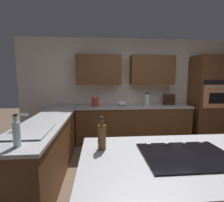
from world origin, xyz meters
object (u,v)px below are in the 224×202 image
(mixing_bowl, at_px, (121,103))
(spice_rack, at_px, (169,99))
(blender, at_px, (147,100))
(oil_bottle, at_px, (102,136))
(sink_unit, at_px, (31,130))
(kettle, at_px, (95,102))
(cooktop, at_px, (187,155))
(dish_soap_bottle, at_px, (17,133))
(wall_oven, at_px, (208,98))

(mixing_bowl, bearing_deg, spice_rack, -176.78)
(blender, bearing_deg, spice_rack, -173.31)
(oil_bottle, bearing_deg, spice_rack, -124.07)
(sink_unit, distance_m, kettle, 2.12)
(cooktop, height_order, mixing_bowl, mixing_bowl)
(sink_unit, height_order, spice_rack, spice_rack)
(cooktop, height_order, kettle, kettle)
(kettle, bearing_deg, cooktop, 106.66)
(kettle, relative_size, dish_soap_bottle, 0.66)
(mixing_bowl, bearing_deg, dish_soap_bottle, 60.80)
(spice_rack, xyz_separation_m, dish_soap_bottle, (2.62, 2.52, -0.01))
(spice_rack, distance_m, kettle, 1.90)
(wall_oven, bearing_deg, kettle, -0.27)
(blender, relative_size, dish_soap_bottle, 0.98)
(blender, xyz_separation_m, spice_rack, (-0.60, -0.07, 0.00))
(cooktop, distance_m, dish_soap_bottle, 1.59)
(kettle, distance_m, dish_soap_bottle, 2.56)
(oil_bottle, bearing_deg, wall_oven, -137.41)
(kettle, xyz_separation_m, oil_bottle, (-0.11, 2.58, 0.02))
(sink_unit, relative_size, mixing_bowl, 3.06)
(blender, relative_size, kettle, 1.47)
(mixing_bowl, distance_m, oil_bottle, 2.64)
(dish_soap_bottle, bearing_deg, spice_rack, -136.09)
(sink_unit, xyz_separation_m, cooktop, (-1.61, 0.81, -0.01))
(spice_rack, bearing_deg, mixing_bowl, 3.22)
(wall_oven, height_order, cooktop, wall_oven)
(wall_oven, distance_m, kettle, 2.90)
(cooktop, bearing_deg, blender, -99.53)
(sink_unit, relative_size, spice_rack, 2.47)
(wall_oven, bearing_deg, mixing_bowl, -0.34)
(cooktop, distance_m, spice_rack, 3.05)
(oil_bottle, bearing_deg, blender, -114.81)
(cooktop, bearing_deg, wall_oven, -126.74)
(cooktop, height_order, blender, blender)
(cooktop, xyz_separation_m, dish_soap_bottle, (1.55, -0.33, 0.13))
(sink_unit, height_order, kettle, sink_unit)
(spice_rack, bearing_deg, oil_bottle, 55.93)
(wall_oven, distance_m, mixing_bowl, 2.25)
(blender, relative_size, spice_rack, 1.13)
(wall_oven, xyz_separation_m, mixing_bowl, (2.25, -0.01, -0.11))
(oil_bottle, bearing_deg, cooktop, 164.47)
(mixing_bowl, xyz_separation_m, oil_bottle, (0.54, 2.58, 0.06))
(wall_oven, height_order, mixing_bowl, wall_oven)
(blender, height_order, kettle, blender)
(wall_oven, bearing_deg, sink_unit, 28.03)
(spice_rack, bearing_deg, kettle, 2.12)
(sink_unit, xyz_separation_m, kettle, (-0.78, -1.97, 0.09))
(sink_unit, xyz_separation_m, blender, (-2.08, -1.97, 0.12))
(kettle, bearing_deg, mixing_bowl, 180.00)
(blender, xyz_separation_m, mixing_bowl, (0.65, 0.00, -0.07))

